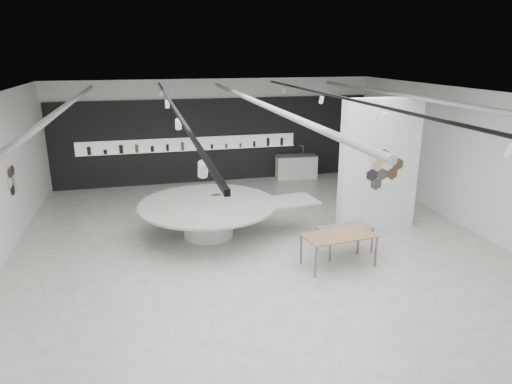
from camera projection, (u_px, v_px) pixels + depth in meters
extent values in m
cube|color=beige|center=(263.00, 255.00, 11.11)|extent=(12.00, 14.00, 0.01)
cube|color=silver|center=(264.00, 96.00, 9.98)|extent=(12.00, 14.00, 0.01)
cube|color=white|center=(216.00, 131.00, 17.04)|extent=(12.00, 0.01, 3.80)
cube|color=white|center=(485.00, 165.00, 11.92)|extent=(0.01, 14.00, 3.80)
cylinder|color=#939396|center=(64.00, 108.00, 9.54)|extent=(0.12, 12.00, 0.12)
cylinder|color=#939396|center=(258.00, 102.00, 10.50)|extent=(0.12, 12.00, 0.12)
cylinder|color=#939396|center=(420.00, 98.00, 11.46)|extent=(0.12, 12.00, 0.12)
cube|color=black|center=(171.00, 104.00, 9.56)|extent=(0.05, 13.00, 0.06)
cylinder|color=white|center=(203.00, 169.00, 4.97)|extent=(0.11, 0.18, 0.21)
cylinder|color=white|center=(178.00, 124.00, 8.03)|extent=(0.11, 0.18, 0.21)
cylinder|color=white|center=(167.00, 104.00, 11.09)|extent=(0.11, 0.18, 0.21)
cylinder|color=white|center=(161.00, 93.00, 14.15)|extent=(0.11, 0.18, 0.21)
cube|color=black|center=(348.00, 99.00, 10.47)|extent=(0.05, 13.00, 0.06)
cylinder|color=white|center=(511.00, 151.00, 5.89)|extent=(0.11, 0.18, 0.21)
cylinder|color=white|center=(384.00, 117.00, 8.95)|extent=(0.11, 0.18, 0.21)
cylinder|color=white|center=(321.00, 100.00, 12.01)|extent=(0.11, 0.18, 0.21)
cylinder|color=white|center=(284.00, 90.00, 15.07)|extent=(0.11, 0.18, 0.21)
cylinder|color=black|center=(13.00, 190.00, 11.66)|extent=(0.03, 0.28, 0.28)
cylinder|color=beige|center=(15.00, 187.00, 11.90)|extent=(0.03, 0.28, 0.28)
cylinder|color=tan|center=(13.00, 180.00, 11.71)|extent=(0.03, 0.28, 0.28)
cylinder|color=white|center=(10.00, 183.00, 11.47)|extent=(0.03, 0.28, 0.28)
cylinder|color=black|center=(10.00, 173.00, 11.53)|extent=(0.03, 0.28, 0.28)
cylinder|color=#433321|center=(13.00, 170.00, 11.77)|extent=(0.03, 0.28, 0.28)
cube|color=black|center=(216.00, 140.00, 17.09)|extent=(11.80, 0.10, 3.10)
cube|color=white|center=(190.00, 144.00, 16.81)|extent=(8.00, 0.06, 0.46)
cube|color=white|center=(190.00, 150.00, 16.82)|extent=(8.00, 0.18, 0.02)
cylinder|color=black|center=(89.00, 151.00, 15.97)|extent=(0.13, 0.13, 0.29)
cylinder|color=black|center=(105.00, 152.00, 16.12)|extent=(0.13, 0.13, 0.15)
cylinder|color=black|center=(121.00, 149.00, 16.22)|extent=(0.14, 0.14, 0.30)
cylinder|color=brown|center=(137.00, 148.00, 16.34)|extent=(0.12, 0.12, 0.29)
cylinder|color=black|center=(152.00, 149.00, 16.48)|extent=(0.12, 0.12, 0.21)
cylinder|color=black|center=(168.00, 148.00, 16.60)|extent=(0.10, 0.10, 0.25)
cylinder|color=brown|center=(183.00, 146.00, 16.71)|extent=(0.12, 0.12, 0.30)
cylinder|color=brown|center=(197.00, 145.00, 16.84)|extent=(0.10, 0.10, 0.31)
cylinder|color=black|center=(212.00, 146.00, 16.98)|extent=(0.09, 0.09, 0.17)
cylinder|color=brown|center=(226.00, 146.00, 17.11)|extent=(0.10, 0.10, 0.16)
cylinder|color=brown|center=(240.00, 145.00, 17.23)|extent=(0.09, 0.09, 0.15)
cylinder|color=black|center=(254.00, 144.00, 17.35)|extent=(0.09, 0.09, 0.21)
cylinder|color=black|center=(268.00, 142.00, 17.46)|extent=(0.11, 0.11, 0.31)
cylinder|color=black|center=(282.00, 142.00, 17.58)|extent=(0.11, 0.11, 0.29)
cube|color=white|center=(379.00, 165.00, 12.30)|extent=(2.20, 0.35, 3.60)
cylinder|color=black|center=(382.00, 174.00, 12.19)|extent=(0.34, 0.03, 0.34)
cylinder|color=#433321|center=(392.00, 174.00, 12.25)|extent=(0.34, 0.03, 0.34)
cylinder|color=black|center=(372.00, 175.00, 12.12)|extent=(0.34, 0.03, 0.34)
cylinder|color=beige|center=(388.00, 165.00, 12.14)|extent=(0.34, 0.03, 0.34)
cylinder|color=tan|center=(378.00, 165.00, 12.08)|extent=(0.34, 0.03, 0.34)
cylinder|color=white|center=(386.00, 183.00, 12.30)|extent=(0.34, 0.03, 0.34)
cylinder|color=black|center=(376.00, 184.00, 12.23)|extent=(0.34, 0.03, 0.34)
cylinder|color=#433321|center=(398.00, 164.00, 12.21)|extent=(0.34, 0.03, 0.34)
cylinder|color=black|center=(383.00, 155.00, 12.03)|extent=(0.34, 0.03, 0.34)
cylinder|color=beige|center=(373.00, 156.00, 11.96)|extent=(0.34, 0.03, 0.34)
cylinder|color=white|center=(208.00, 221.00, 12.15)|extent=(1.46, 1.46, 0.86)
cylinder|color=#AAA9A1|center=(208.00, 204.00, 12.01)|extent=(4.04, 4.04, 0.06)
cube|color=#AAA9A1|center=(286.00, 201.00, 12.23)|extent=(1.73, 1.19, 0.06)
cube|color=tan|center=(169.00, 207.00, 11.66)|extent=(0.27, 0.21, 0.01)
cube|color=#433321|center=(216.00, 195.00, 12.68)|extent=(0.27, 0.21, 0.01)
cube|color=#936C4C|center=(339.00, 235.00, 10.36)|extent=(1.70, 0.98, 0.03)
cube|color=slate|center=(316.00, 262.00, 9.90)|extent=(0.04, 0.04, 0.73)
cube|color=slate|center=(301.00, 249.00, 10.55)|extent=(0.04, 0.04, 0.73)
cube|color=slate|center=(376.00, 252.00, 10.40)|extent=(0.04, 0.04, 0.73)
cube|color=slate|center=(359.00, 240.00, 11.05)|extent=(0.04, 0.04, 0.73)
cube|color=slate|center=(346.00, 228.00, 11.06)|extent=(1.38, 0.86, 0.03)
cube|color=slate|center=(330.00, 249.00, 10.67)|extent=(0.04, 0.04, 0.63)
cube|color=slate|center=(317.00, 240.00, 11.17)|extent=(0.04, 0.04, 0.63)
cube|color=slate|center=(372.00, 241.00, 11.15)|extent=(0.04, 0.04, 0.63)
cube|color=slate|center=(358.00, 233.00, 11.64)|extent=(0.04, 0.04, 0.63)
cube|color=white|center=(296.00, 167.00, 17.72)|extent=(1.60, 0.70, 0.87)
cube|color=slate|center=(297.00, 156.00, 17.59)|extent=(1.64, 0.75, 0.03)
cylinder|color=silver|center=(303.00, 150.00, 17.72)|extent=(0.03, 0.03, 0.35)
cylinder|color=silver|center=(301.00, 146.00, 17.65)|extent=(0.16, 0.04, 0.02)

